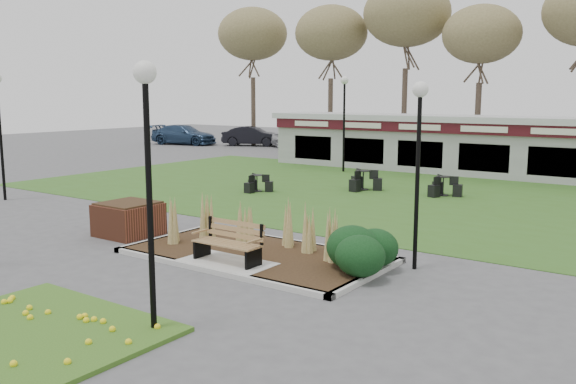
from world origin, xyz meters
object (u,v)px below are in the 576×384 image
Objects in this scene: bistro_set_b at (257,186)px; car_black at (252,136)px; park_bench at (230,241)px; brick_planter at (129,219)px; car_blue at (184,135)px; lamp_post_far_left at (344,103)px; food_pavilion at (493,146)px; lamp_post_mid_right at (419,134)px; bistro_set_c at (363,183)px; bistro_set_d at (443,189)px; lamp_post_near_right at (147,138)px; car_silver at (298,139)px.

car_black reaches higher than bistro_set_b.
park_bench is 33.85m from car_black.
car_blue reaches higher than brick_planter.
food_pavilion is at bearing 23.78° from lamp_post_far_left.
park_bench is at bearing -147.64° from lamp_post_mid_right.
food_pavilion is at bearing 76.94° from brick_planter.
car_black is at bearing 161.26° from food_pavilion.
bistro_set_c is at bearing -131.59° from car_blue.
car_black reaches higher than bistro_set_c.
lamp_post_far_left is 1.06× the size of car_black.
bistro_set_d is (-3.25, 10.10, -2.80)m from lamp_post_mid_right.
bistro_set_b is at bearing -86.74° from lamp_post_far_left.
lamp_post_mid_right is 17.78m from lamp_post_far_left.
lamp_post_near_right reaches higher than lamp_post_mid_right.
brick_planter is 19.49m from food_pavilion.
bistro_set_d is 29.03m from car_blue.
lamp_post_mid_right reaches higher than bistro_set_d.
lamp_post_far_left is (-6.72, -2.96, 2.07)m from food_pavilion.
lamp_post_far_left is 8.92m from bistro_set_d.
bistro_set_d is (7.05, -4.38, -3.27)m from lamp_post_far_left.
lamp_post_mid_right is (3.59, -17.44, 1.60)m from food_pavilion.
bistro_set_b is 0.28× the size of car_black.
bistro_set_c reaches higher than bistro_set_b.
car_blue is (-29.59, 22.31, -2.29)m from lamp_post_mid_right.
car_black is at bearing 145.70° from bistro_set_d.
bistro_set_d is at bearing 8.87° from bistro_set_c.
lamp_post_mid_right is at bearing -72.15° from bistro_set_d.
food_pavilion is at bearing -132.95° from car_black.
food_pavilion reaches higher than car_silver.
lamp_post_near_right is 3.46× the size of bistro_set_b.
food_pavilion is 17.88m from lamp_post_mid_right.
brick_planter is 1.07× the size of bistro_set_d.
lamp_post_far_left reaches higher than lamp_post_mid_right.
car_black is 5.69m from car_blue.
car_silver is (-16.72, 14.38, 0.46)m from bistro_set_d.
car_silver is (-17.95, 30.50, -2.52)m from lamp_post_near_right.
car_black is (-4.35, 0.00, 0.02)m from car_silver.
bistro_set_c is (-2.93, -7.85, -1.18)m from food_pavilion.
car_silver is (-16.39, 7.04, -0.74)m from food_pavilion.
lamp_post_mid_right is 11.93m from bistro_set_c.
brick_planter is at bearing -149.00° from car_silver.
food_pavilion is at bearing -113.33° from car_blue.
bistro_set_b is at bearing 124.94° from park_bench.
lamp_post_far_left reaches higher than park_bench.
brick_planter is 0.36× the size of lamp_post_mid_right.
food_pavilion is 21.92m from car_black.
brick_planter reaches higher than bistro_set_b.
lamp_post_mid_right is 3.27× the size of bistro_set_b.
park_bench is 1.11× the size of bistro_set_c.
brick_planter reaches higher than bistro_set_c.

